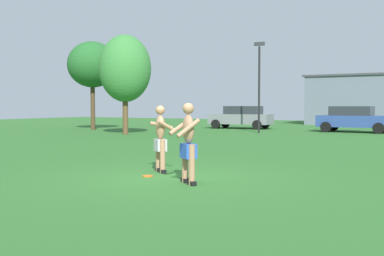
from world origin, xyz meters
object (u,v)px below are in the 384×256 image
object	(u,v)px
car_blue_mid_lot	(354,119)
lamp_post	(259,77)
player_in_blue	(188,141)
frisbee	(148,176)
tree_left_field	(125,69)
car_gray_far_end	(241,117)
tree_right_field	(92,65)
player_with_cap	(161,136)

from	to	relation	value
car_blue_mid_lot	lamp_post	distance (m)	6.40
player_in_blue	frisbee	xyz separation A→B (m)	(-1.31, 0.39, -0.89)
lamp_post	tree_left_field	size ratio (longest dim) A/B	0.96
car_gray_far_end	lamp_post	size ratio (longest dim) A/B	0.82
car_blue_mid_lot	tree_left_field	distance (m)	14.04
car_blue_mid_lot	car_gray_far_end	distance (m)	7.75
tree_left_field	tree_right_field	xyz separation A→B (m)	(-4.91, 2.82, 0.64)
player_with_cap	tree_right_field	distance (m)	20.74
frisbee	player_with_cap	bearing A→B (deg)	99.70
player_with_cap	car_blue_mid_lot	world-z (taller)	player_with_cap
player_with_cap	car_gray_far_end	bearing A→B (deg)	108.39
player_with_cap	lamp_post	xyz separation A→B (m)	(-3.89, 16.40, 2.41)
car_gray_far_end	lamp_post	xyz separation A→B (m)	(2.94, -4.13, 2.49)
player_in_blue	car_blue_mid_lot	size ratio (longest dim) A/B	0.39
car_blue_mid_lot	player_in_blue	bearing A→B (deg)	-88.52
player_in_blue	tree_right_field	world-z (taller)	tree_right_field
player_in_blue	frisbee	distance (m)	1.63
player_with_cap	lamp_post	bearing A→B (deg)	103.33
frisbee	lamp_post	world-z (taller)	lamp_post
player_with_cap	lamp_post	size ratio (longest dim) A/B	0.31
tree_left_field	lamp_post	bearing A→B (deg)	40.33
car_blue_mid_lot	lamp_post	bearing A→B (deg)	-144.13
player_in_blue	tree_left_field	size ratio (longest dim) A/B	0.30
player_with_cap	car_gray_far_end	xyz separation A→B (m)	(-6.83, 20.53, -0.07)
car_gray_far_end	tree_left_field	world-z (taller)	tree_left_field
player_in_blue	tree_left_field	xyz separation A→B (m)	(-11.31, 12.45, 2.78)
car_blue_mid_lot	car_gray_far_end	xyz separation A→B (m)	(-7.72, 0.67, 0.00)
car_gray_far_end	tree_right_field	xyz separation A→B (m)	(-7.95, -6.39, 3.49)
frisbee	car_gray_far_end	distance (m)	22.39
player_with_cap	tree_left_field	size ratio (longest dim) A/B	0.30
car_blue_mid_lot	tree_left_field	size ratio (longest dim) A/B	0.78
player_with_cap	player_in_blue	xyz separation A→B (m)	(1.44, -1.13, 0.00)
player_in_blue	lamp_post	bearing A→B (deg)	106.89
player_with_cap	tree_left_field	bearing A→B (deg)	131.09
player_with_cap	tree_left_field	world-z (taller)	tree_left_field
lamp_post	tree_left_field	distance (m)	7.86
car_gray_far_end	tree_left_field	size ratio (longest dim) A/B	0.79
player_with_cap	car_gray_far_end	size ratio (longest dim) A/B	0.37
frisbee	car_gray_far_end	world-z (taller)	car_gray_far_end
lamp_post	player_with_cap	bearing A→B (deg)	-76.67
player_in_blue	car_blue_mid_lot	world-z (taller)	player_in_blue
lamp_post	tree_right_field	distance (m)	11.17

